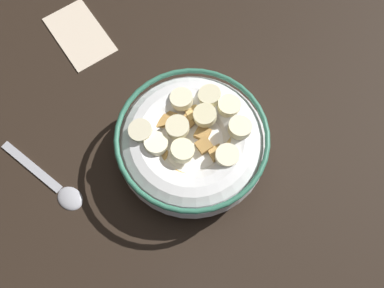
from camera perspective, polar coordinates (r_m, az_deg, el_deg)
ground_plane at (r=56.26cm, az=0.00°, el=-1.47°), size 134.47×134.47×2.00cm
cereal_bowl at (r=52.48cm, az=0.01°, el=0.08°), size 17.37×17.37×6.50cm
spoon at (r=55.95cm, az=-16.55°, el=-5.19°), size 12.78×3.49×0.80cm
folded_napkin at (r=64.82cm, az=-13.85°, el=13.16°), size 11.74×9.81×0.30cm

